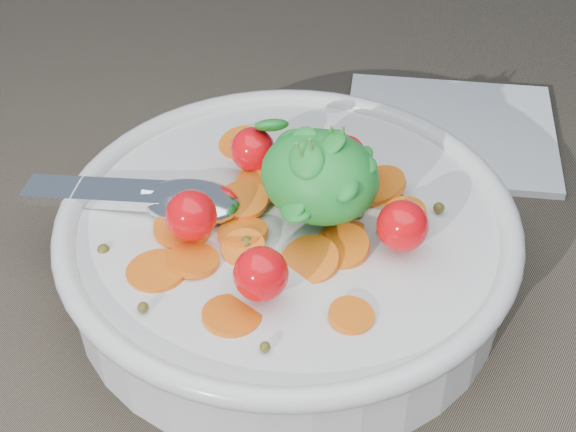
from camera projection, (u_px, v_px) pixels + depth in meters
The scene contains 3 objects.
ground at pixel (305, 290), 0.59m from camera, with size 6.00×6.00×0.00m, color brown.
bowl at pixel (288, 243), 0.58m from camera, with size 0.32×0.30×0.13m.
napkin at pixel (450, 132), 0.73m from camera, with size 0.17×0.15×0.01m, color white.
Camera 1 is at (0.19, -0.37, 0.42)m, focal length 55.00 mm.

